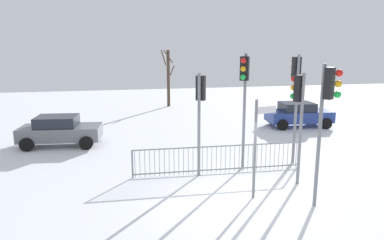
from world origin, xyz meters
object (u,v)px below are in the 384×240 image
traffic_light_foreground_right (299,103)px  direction_sign_post (257,144)px  traffic_light_foreground_left (296,84)px  traffic_light_rear_right (244,86)px  car_blue_far (298,114)px  traffic_light_mid_right (327,104)px  car_grey_near (60,130)px  bare_tree_left (168,77)px  traffic_light_rear_left (201,101)px

traffic_light_foreground_right → direction_sign_post: 2.35m
traffic_light_foreground_left → traffic_light_rear_right: bearing=-168.3°
direction_sign_post → car_blue_far: bearing=41.3°
traffic_light_mid_right → car_blue_far: size_ratio=1.10×
car_grey_near → direction_sign_post: bearing=-41.9°
traffic_light_foreground_right → bare_tree_left: bare_tree_left is taller
car_blue_far → bare_tree_left: size_ratio=0.87×
traffic_light_mid_right → traffic_light_foreground_left: bearing=-146.6°
traffic_light_mid_right → traffic_light_rear_left: bearing=-90.6°
traffic_light_rear_left → bare_tree_left: 15.80m
traffic_light_rear_left → car_blue_far: size_ratio=0.99×
traffic_light_foreground_left → bare_tree_left: size_ratio=1.00×
car_blue_far → bare_tree_left: bearing=130.7°
traffic_light_mid_right → car_grey_near: size_ratio=1.09×
traffic_light_foreground_right → traffic_light_mid_right: 2.02m
traffic_light_foreground_left → direction_sign_post: size_ratio=1.40×
traffic_light_mid_right → car_blue_far: traffic_light_mid_right is taller
traffic_light_rear_left → traffic_light_rear_right: bearing=40.0°
traffic_light_foreground_left → direction_sign_post: traffic_light_foreground_left is taller
traffic_light_mid_right → bare_tree_left: bare_tree_left is taller
traffic_light_foreground_left → traffic_light_foreground_right: bearing=-114.7°
car_grey_near → car_blue_far: bearing=12.3°
traffic_light_rear_right → direction_sign_post: 3.09m
traffic_light_foreground_right → traffic_light_mid_right: size_ratio=0.91×
traffic_light_rear_right → direction_sign_post: traffic_light_rear_right is taller
traffic_light_rear_left → direction_sign_post: size_ratio=1.20×
traffic_light_foreground_right → car_grey_near: traffic_light_foreground_right is taller
traffic_light_mid_right → traffic_light_rear_right: bearing=-113.0°
traffic_light_foreground_left → traffic_light_mid_right: bearing=-106.1°
traffic_light_rear_left → car_grey_near: (-5.81, 5.31, -2.06)m
bare_tree_left → car_grey_near: bearing=-123.2°
traffic_light_rear_left → traffic_light_foreground_left: traffic_light_foreground_left is taller
traffic_light_rear_right → direction_sign_post: bearing=111.6°
bare_tree_left → traffic_light_rear_right: bearing=-87.3°
direction_sign_post → bare_tree_left: bare_tree_left is taller
direction_sign_post → bare_tree_left: 18.21m
direction_sign_post → bare_tree_left: bearing=76.7°
traffic_light_rear_left → car_blue_far: bearing=75.0°
traffic_light_rear_right → car_blue_far: size_ratio=1.16×
traffic_light_foreground_right → car_grey_near: (-8.91, 6.81, -2.12)m
traffic_light_rear_right → traffic_light_mid_right: traffic_light_rear_right is taller
traffic_light_rear_right → traffic_light_foreground_left: bearing=-136.1°
traffic_light_foreground_right → car_blue_far: bearing=38.3°
car_blue_far → traffic_light_foreground_right: bearing=-114.8°
traffic_light_foreground_left → bare_tree_left: bearing=101.6°
traffic_light_rear_right → direction_sign_post: (-0.50, -2.64, -1.52)m
traffic_light_mid_right → car_blue_far: (4.77, 10.33, -2.40)m
traffic_light_mid_right → direction_sign_post: (-1.66, 1.05, -1.37)m
traffic_light_foreground_right → traffic_light_rear_right: bearing=105.7°
traffic_light_foreground_left → bare_tree_left: 15.41m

